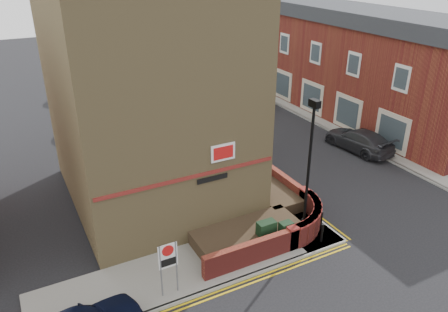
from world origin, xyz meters
TOP-DOWN VIEW (x-y plane):
  - ground at (0.00, 0.00)m, footprint 120.00×120.00m
  - pavement_corner at (-3.50, 1.50)m, footprint 13.00×3.00m
  - pavement_main at (2.00, 16.00)m, footprint 2.00×32.00m
  - pavement_far at (13.00, 13.00)m, footprint 4.00×40.00m
  - kerb_side at (-3.50, 0.00)m, footprint 13.00×0.15m
  - kerb_main_near at (3.00, 16.00)m, footprint 0.15×32.00m
  - kerb_main_far at (11.00, 13.00)m, footprint 0.15×40.00m
  - yellow_lines_side at (-3.50, -0.25)m, footprint 13.00×0.28m
  - yellow_lines_main at (3.25, 16.00)m, footprint 0.28×32.00m
  - corner_building at (-2.84, 8.00)m, footprint 8.95×10.40m
  - garden_wall at (0.00, 2.50)m, footprint 6.80×6.00m
  - lamppost at (1.60, 1.20)m, footprint 0.25×0.50m
  - utility_cabinet_large at (-0.30, 1.30)m, footprint 0.80×0.45m
  - utility_cabinet_small at (0.50, 1.00)m, footprint 0.55×0.40m
  - bollard_near at (2.00, 0.40)m, footprint 0.11×0.11m
  - bollard_far at (2.60, 1.20)m, footprint 0.11×0.11m
  - zone_sign at (-5.00, 0.50)m, footprint 0.72×0.07m
  - far_terrace at (14.50, 17.00)m, footprint 5.40×30.40m
  - far_terrace_cream at (14.50, 38.00)m, footprint 5.40×12.40m
  - tree_near at (2.00, 14.05)m, footprint 3.64×3.65m
  - tree_mid at (2.00, 22.05)m, footprint 4.03×4.03m
  - tree_far at (2.00, 30.05)m, footprint 3.81×3.81m
  - traffic_light_assembly at (2.40, 25.00)m, footprint 0.20×0.16m
  - silver_car_near at (4.04, 10.60)m, footprint 3.10×4.74m
  - red_car_main at (3.60, 19.60)m, footprint 4.34×5.80m
  - grey_car_far at (10.50, 7.21)m, footprint 2.37×4.94m
  - silver_car_far at (9.00, 18.99)m, footprint 3.01×4.98m

SIDE VIEW (x-z plane):
  - ground at x=0.00m, z-range 0.00..0.00m
  - garden_wall at x=0.00m, z-range -0.60..0.60m
  - yellow_lines_side at x=-3.50m, z-range 0.00..0.01m
  - yellow_lines_main at x=3.25m, z-range 0.00..0.01m
  - pavement_corner at x=-3.50m, z-range 0.00..0.12m
  - pavement_main at x=2.00m, z-range 0.00..0.12m
  - pavement_far at x=13.00m, z-range 0.00..0.12m
  - kerb_side at x=-3.50m, z-range 0.00..0.12m
  - kerb_main_near at x=3.00m, z-range 0.00..0.12m
  - kerb_main_far at x=11.00m, z-range 0.00..0.12m
  - bollard_near at x=2.00m, z-range 0.12..1.02m
  - bollard_far at x=2.60m, z-range 0.12..1.02m
  - utility_cabinet_small at x=0.50m, z-range 0.12..1.22m
  - grey_car_far at x=10.50m, z-range 0.00..1.39m
  - utility_cabinet_large at x=-0.30m, z-range 0.12..1.32m
  - red_car_main at x=3.60m, z-range 0.00..1.46m
  - silver_car_near at x=4.04m, z-range 0.00..1.48m
  - silver_car_far at x=9.00m, z-range 0.00..1.59m
  - zone_sign at x=-5.00m, z-range 0.54..2.74m
  - traffic_light_assembly at x=2.40m, z-range 0.68..4.88m
  - lamppost at x=1.60m, z-range 0.19..6.49m
  - far_terrace at x=14.50m, z-range 0.04..8.04m
  - far_terrace_cream at x=14.50m, z-range 0.05..8.05m
  - tree_near at x=2.00m, z-range 1.35..8.05m
  - tree_far at x=2.00m, z-range 1.41..8.42m
  - tree_mid at x=2.00m, z-range 1.49..8.91m
  - corner_building at x=-2.84m, z-range -0.57..13.03m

